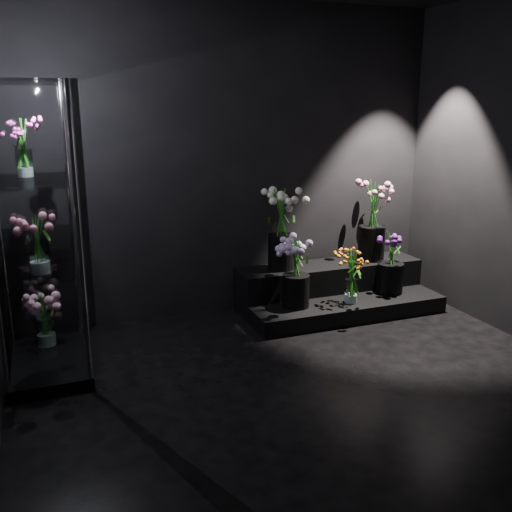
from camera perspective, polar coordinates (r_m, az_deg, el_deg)
floor at (r=3.90m, az=7.34°, el=-14.52°), size 4.00×4.00×0.00m
wall_back at (r=5.26m, az=-2.55°, el=9.40°), size 4.00×0.00×4.00m
display_riser at (r=5.55m, az=7.84°, el=-3.45°), size 1.84×0.82×0.41m
display_case at (r=4.26m, az=-21.12°, el=2.05°), size 0.56×0.94×2.06m
bouquet_orange_bells at (r=5.21m, az=9.58°, el=-1.91°), size 0.30×0.30×0.50m
bouquet_lilac at (r=5.03m, az=4.04°, el=-1.14°), size 0.50×0.50×0.62m
bouquet_purple at (r=5.55m, az=13.37°, el=-0.20°), size 0.38×0.38×0.62m
bouquet_cream_roses at (r=5.26m, az=2.57°, el=3.40°), size 0.55×0.55×0.75m
bouquet_pink_roses at (r=5.69m, az=11.59°, el=3.96°), size 0.47×0.47×0.78m
bouquet_case_pink at (r=4.07m, az=-20.96°, el=1.20°), size 0.31×0.31×0.39m
bouquet_case_magenta at (r=4.35m, az=-22.28°, el=10.04°), size 0.22×0.22×0.40m
bouquet_case_base_pink at (r=4.69m, az=-20.39°, el=-5.79°), size 0.37×0.37×0.42m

